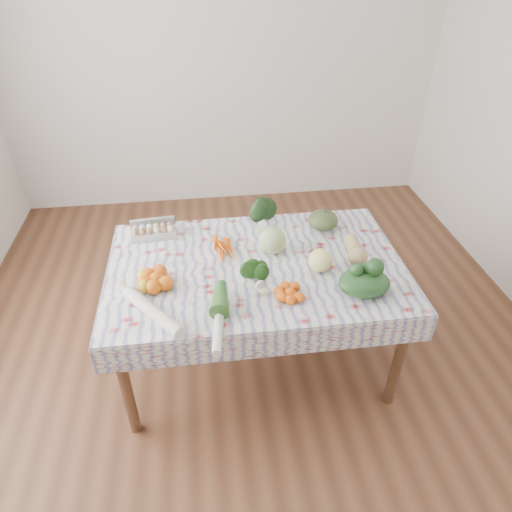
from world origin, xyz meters
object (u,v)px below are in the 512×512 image
Objects in this scene: dining_table at (256,276)px; egg_carton at (154,233)px; cabbage at (273,240)px; grapefruit at (320,260)px; kabocha_squash at (323,220)px; butternut_squash at (355,249)px.

dining_table is 5.93× the size of egg_carton.
cabbage reaches higher than grapefruit.
egg_carton is at bearing 178.22° from kabocha_squash.
grapefruit is at bearing -42.37° from cabbage.
grapefruit is (-0.13, -0.42, 0.01)m from kabocha_squash.
cabbage is 1.19× the size of grapefruit.
cabbage reaches higher than egg_carton.
egg_carton is 1.03m from grapefruit.
grapefruit is at bearing -152.29° from butternut_squash.
grapefruit reaches higher than kabocha_squash.
egg_carton is at bearing 160.55° from cabbage.
dining_table is 8.63× the size of kabocha_squash.
kabocha_squash is at bearing 34.73° from dining_table.
cabbage is at bearing 45.21° from dining_table.
grapefruit is (0.34, -0.10, 0.15)m from dining_table.
kabocha_squash is (0.47, 0.32, 0.14)m from dining_table.
grapefruit is (-0.23, -0.09, 0.01)m from butternut_squash.
butternut_squash is (0.57, -0.00, 0.14)m from dining_table.
dining_table is 12.10× the size of grapefruit.
dining_table is 0.23m from cabbage.
butternut_squash is (1.15, -0.36, 0.02)m from egg_carton.
butternut_squash is at bearing -72.42° from kabocha_squash.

